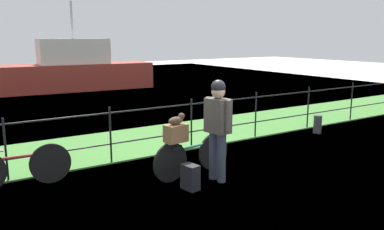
{
  "coord_description": "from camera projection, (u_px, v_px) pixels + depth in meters",
  "views": [
    {
      "loc": [
        -4.43,
        -5.02,
        2.36
      ],
      "look_at": [
        -0.43,
        1.17,
        0.9
      ],
      "focal_mm": 37.22,
      "sensor_mm": 36.0,
      "label": 1
    }
  ],
  "objects": [
    {
      "name": "bicycle_main",
      "position": [
        192.0,
        156.0,
        6.8
      ],
      "size": [
        1.62,
        0.28,
        0.66
      ],
      "color": "black",
      "rests_on": "ground"
    },
    {
      "name": "wooden_crate",
      "position": [
        176.0,
        133.0,
        6.49
      ],
      "size": [
        0.38,
        0.29,
        0.29
      ],
      "primitive_type": "cube",
      "rotation": [
        0.0,
        0.0,
        0.13
      ],
      "color": "olive",
      "rests_on": "bicycle_main"
    },
    {
      "name": "harbor_water",
      "position": [
        75.0,
        99.0,
        15.35
      ],
      "size": [
        30.0,
        30.0,
        0.0
      ],
      "primitive_type": "plane",
      "color": "slate",
      "rests_on": "ground"
    },
    {
      "name": "cyclist_person",
      "position": [
        218.0,
        122.0,
        6.45
      ],
      "size": [
        0.31,
        0.54,
        1.68
      ],
      "color": "#383D51",
      "rests_on": "ground"
    },
    {
      "name": "iron_fence",
      "position": [
        191.0,
        120.0,
        8.37
      ],
      "size": [
        18.04,
        0.04,
        1.08
      ],
      "color": "black",
      "rests_on": "ground"
    },
    {
      "name": "moored_boat_near",
      "position": [
        75.0,
        71.0,
        17.81
      ],
      "size": [
        6.91,
        2.34,
        3.87
      ],
      "color": "#9E3328",
      "rests_on": "ground"
    },
    {
      "name": "mooring_bollard",
      "position": [
        318.0,
        124.0,
        9.85
      ],
      "size": [
        0.2,
        0.2,
        0.44
      ],
      "primitive_type": "cylinder",
      "color": "#38383D",
      "rests_on": "ground"
    },
    {
      "name": "ground_plane",
      "position": [
        249.0,
        174.0,
        6.95
      ],
      "size": [
        60.0,
        60.0,
        0.0
      ],
      "primitive_type": "plane",
      "color": "beige"
    },
    {
      "name": "bicycle_parked",
      "position": [
        17.0,
        167.0,
        6.23
      ],
      "size": [
        1.63,
        0.19,
        0.66
      ],
      "color": "black",
      "rests_on": "ground"
    },
    {
      "name": "grass_strip",
      "position": [
        165.0,
        137.0,
        9.43
      ],
      "size": [
        27.0,
        2.4,
        0.03
      ],
      "primitive_type": "cube",
      "color": "#478438",
      "rests_on": "ground"
    },
    {
      "name": "terrier_dog",
      "position": [
        177.0,
        120.0,
        6.46
      ],
      "size": [
        0.32,
        0.18,
        0.18
      ],
      "color": "#4C3D2D",
      "rests_on": "wooden_crate"
    },
    {
      "name": "backpack_on_paving",
      "position": [
        190.0,
        177.0,
        6.21
      ],
      "size": [
        0.22,
        0.31,
        0.4
      ],
      "primitive_type": "cube",
      "rotation": [
        0.0,
        0.0,
        4.88
      ],
      "color": "black",
      "rests_on": "ground"
    }
  ]
}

